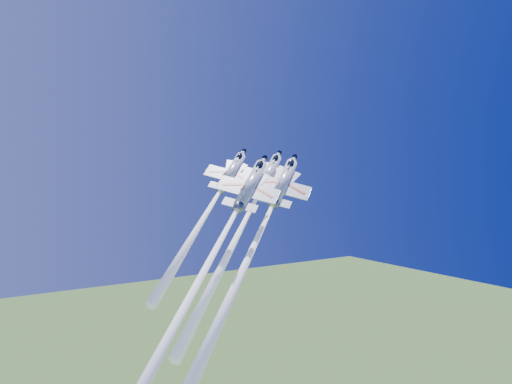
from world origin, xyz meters
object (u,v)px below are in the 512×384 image
jet_lead (242,227)px  jet_slot (197,284)px  jet_right (254,247)px  jet_left (209,209)px

jet_lead → jet_slot: (-15.64, -13.73, -5.43)m
jet_right → jet_left: bearing=148.5°
jet_lead → jet_left: jet_left is taller
jet_left → jet_slot: size_ratio=0.59×
jet_right → jet_slot: (-13.18, -6.44, -3.14)m
jet_lead → jet_slot: size_ratio=0.76×
jet_lead → jet_left: bearing=-162.4°
jet_lead → jet_right: bearing=-64.4°
jet_right → jet_lead: bearing=115.6°
jet_slot → jet_right: bearing=70.3°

